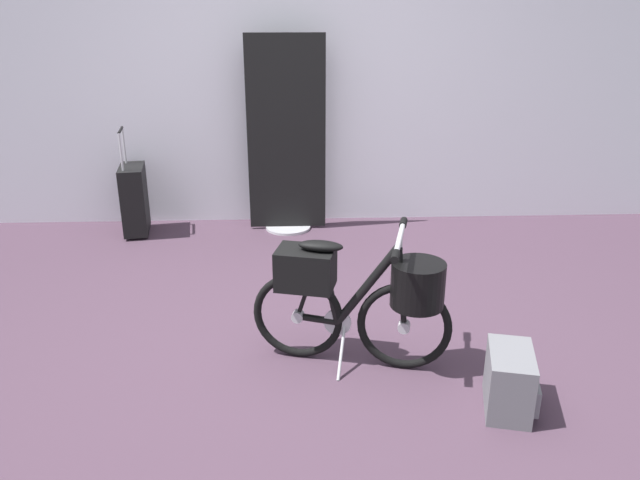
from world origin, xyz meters
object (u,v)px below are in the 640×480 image
rolling_suitcase (134,199)px  backpack_on_floor (510,381)px  folding_bike_foreground (360,294)px  floor_banner_stand (287,147)px

rolling_suitcase → backpack_on_floor: 3.22m
folding_bike_foreground → backpack_on_floor: size_ratio=2.74×
folding_bike_foreground → rolling_suitcase: 2.50m
folding_bike_foreground → rolling_suitcase: (-1.55, 1.95, -0.11)m
floor_banner_stand → rolling_suitcase: (-1.19, -0.06, -0.38)m
floor_banner_stand → folding_bike_foreground: bearing=-79.7°
floor_banner_stand → backpack_on_floor: floor_banner_stand is taller
floor_banner_stand → rolling_suitcase: floor_banner_stand is taller
rolling_suitcase → backpack_on_floor: bearing=-47.1°
floor_banner_stand → rolling_suitcase: 1.25m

